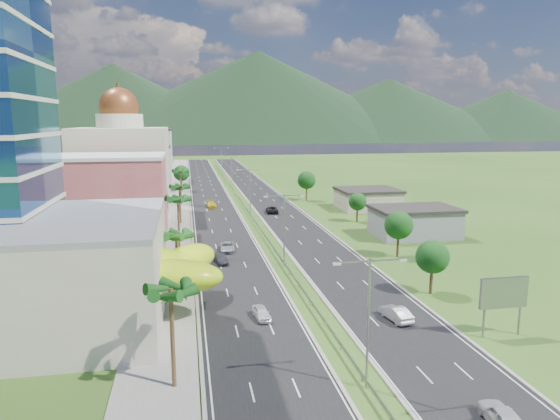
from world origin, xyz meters
TOP-DOWN VIEW (x-y plane):
  - ground at (0.00, 0.00)m, footprint 500.00×500.00m
  - road_left at (-7.50, 90.00)m, footprint 11.00×260.00m
  - road_right at (7.50, 90.00)m, footprint 11.00×260.00m
  - sidewalk_left at (-17.00, 90.00)m, footprint 7.00×260.00m
  - median_guardrail at (0.00, 71.99)m, footprint 0.10×216.06m
  - streetlight_median_a at (0.00, -25.00)m, footprint 6.04×0.25m
  - streetlight_median_b at (0.00, 10.00)m, footprint 6.04×0.25m
  - streetlight_median_c at (0.00, 50.00)m, footprint 6.04×0.25m
  - streetlight_median_d at (0.00, 95.00)m, footprint 6.04×0.25m
  - streetlight_median_e at (0.00, 140.00)m, footprint 6.04×0.25m
  - mall_podium at (-32.00, -6.00)m, footprint 30.00×24.00m
  - lime_canopy at (-20.00, -4.00)m, footprint 18.00×15.00m
  - pink_shophouse at (-28.00, 32.00)m, footprint 20.00×15.00m
  - domed_building at (-28.00, 55.00)m, footprint 20.00×20.00m
  - midrise_grey at (-27.00, 80.00)m, footprint 16.00×15.00m
  - midrise_beige at (-27.00, 102.00)m, footprint 16.00×15.00m
  - midrise_white at (-27.00, 125.00)m, footprint 16.00×15.00m
  - billboard at (17.00, -18.00)m, footprint 5.20×0.35m
  - shed_near at (28.00, 25.00)m, footprint 15.00×10.00m
  - shed_far at (30.00, 55.00)m, footprint 14.00×12.00m
  - palm_tree_a at (-15.50, -22.00)m, footprint 3.60×3.60m
  - palm_tree_b at (-15.50, 2.00)m, footprint 3.60×3.60m
  - palm_tree_c at (-15.50, 22.00)m, footprint 3.60×3.60m
  - palm_tree_d at (-15.50, 45.00)m, footprint 3.60×3.60m
  - palm_tree_e at (-15.50, 70.00)m, footprint 3.60×3.60m
  - leafy_tree_lfar at (-15.50, 95.00)m, footprint 4.90×4.90m
  - leafy_tree_ra at (16.00, -5.00)m, footprint 4.20×4.20m
  - leafy_tree_rb at (19.00, 12.00)m, footprint 4.55×4.55m
  - leafy_tree_rc at (22.00, 40.00)m, footprint 3.85×3.85m
  - leafy_tree_rd at (18.00, 70.00)m, footprint 4.90×4.90m
  - mountain_ridge at (60.00, 450.00)m, footprint 860.00×140.00m
  - car_white_near_left at (-6.30, -9.14)m, footprint 1.98×4.05m
  - car_dark_left at (-9.29, 13.48)m, footprint 2.25×4.58m
  - car_silver_mid_left at (-7.63, 20.60)m, footprint 2.66×5.19m
  - car_yellow_far_left at (-8.08, 63.77)m, footprint 2.45×5.38m
  - car_white_near_right at (7.61, -32.00)m, footprint 2.61×5.09m
  - car_silver_right at (8.10, -12.27)m, footprint 2.41×4.98m
  - car_dark_far_right at (5.67, 53.74)m, footprint 2.91×5.70m
  - motorcycle at (-12.30, -4.73)m, footprint 0.61×1.93m

SIDE VIEW (x-z plane):
  - ground at x=0.00m, z-range 0.00..0.00m
  - mountain_ridge at x=60.00m, z-range -45.00..45.00m
  - road_left at x=-7.50m, z-range 0.00..0.04m
  - road_right at x=7.50m, z-range 0.00..0.04m
  - sidewalk_left at x=-17.00m, z-range 0.00..0.12m
  - median_guardrail at x=0.00m, z-range 0.24..1.00m
  - motorcycle at x=-12.30m, z-range 0.04..1.27m
  - car_white_near_left at x=-6.30m, z-range 0.04..1.37m
  - car_silver_mid_left at x=-7.63m, z-range 0.04..1.44m
  - car_dark_left at x=-9.29m, z-range 0.04..1.48m
  - car_yellow_far_left at x=-8.08m, z-range 0.04..1.57m
  - car_dark_far_right at x=5.67m, z-range 0.04..1.58m
  - car_silver_right at x=8.10m, z-range 0.04..1.61m
  - car_white_near_right at x=7.61m, z-range 0.04..1.70m
  - shed_far at x=30.00m, z-range 0.00..4.40m
  - shed_near at x=28.00m, z-range 0.00..5.00m
  - leafy_tree_rc at x=22.00m, z-range 1.21..7.54m
  - billboard at x=17.00m, z-range 1.32..7.52m
  - leafy_tree_ra at x=16.00m, z-range 1.33..8.23m
  - lime_canopy at x=-20.00m, z-range 1.29..8.69m
  - leafy_tree_rb at x=19.00m, z-range 1.44..8.92m
  - mall_podium at x=-32.00m, z-range 0.00..11.00m
  - leafy_tree_lfar at x=-15.50m, z-range 1.55..9.60m
  - leafy_tree_rd at x=18.00m, z-range 1.55..9.60m
  - midrise_beige at x=-27.00m, z-range 0.00..13.00m
  - streetlight_median_a at x=0.00m, z-range 1.25..12.25m
  - streetlight_median_b at x=0.00m, z-range 1.25..12.25m
  - streetlight_median_c at x=0.00m, z-range 1.25..12.25m
  - streetlight_median_d at x=0.00m, z-range 1.25..12.25m
  - streetlight_median_e at x=0.00m, z-range 1.25..12.25m
  - palm_tree_b at x=-15.50m, z-range 3.01..11.11m
  - pink_shophouse at x=-28.00m, z-range 0.00..15.00m
  - palm_tree_d at x=-15.50m, z-range 3.24..11.84m
  - midrise_grey at x=-27.00m, z-range 0.00..16.00m
  - palm_tree_a at x=-15.50m, z-range 3.47..12.57m
  - palm_tree_e at x=-15.50m, z-range 3.61..13.01m
  - palm_tree_c at x=-15.50m, z-range 3.70..13.30m
  - midrise_white at x=-27.00m, z-range 0.00..18.00m
  - domed_building at x=-28.00m, z-range -3.00..25.70m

